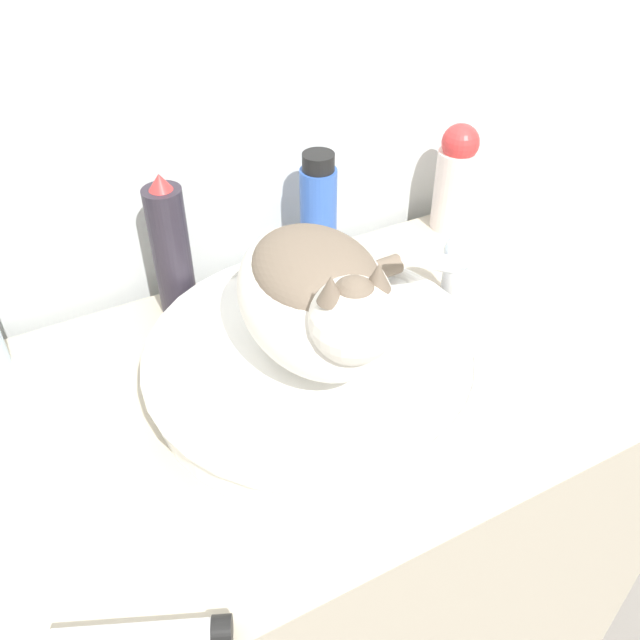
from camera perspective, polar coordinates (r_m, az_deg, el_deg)
The scene contains 9 objects.
wall_back at distance 0.96m, azimuth -10.45°, elevation 24.23°, with size 8.00×0.05×2.40m.
vanity_counter at distance 1.20m, azimuth -0.27°, elevation -19.28°, with size 0.94×0.54×0.83m.
sink_basin at distance 0.85m, azimuth -0.43°, elevation -3.47°, with size 0.43×0.43×0.06m.
cat at distance 0.77m, azimuth -0.10°, elevation 2.07°, with size 0.27×0.28×0.18m.
faucet at distance 0.95m, azimuth 11.22°, elevation 4.17°, with size 0.13×0.05×0.14m.
shampoo_bottle_tall at distance 1.02m, azimuth -0.13°, elevation 8.87°, with size 0.06×0.06×0.19m.
lotion_bottle_white at distance 1.15m, azimuth 11.35°, elevation 11.65°, with size 0.07×0.07×0.18m.
hairspray_can_black at distance 0.95m, azimuth -12.44°, elevation 5.81°, with size 0.05×0.05×0.21m.
cream_tube at distance 0.68m, azimuth -14.52°, elevation -24.41°, with size 0.16×0.09×0.03m.
Camera 1 is at (-0.29, -0.28, 1.44)m, focal length 38.00 mm.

